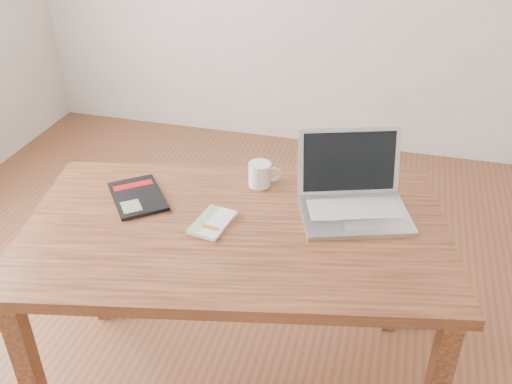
% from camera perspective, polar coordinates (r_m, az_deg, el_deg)
% --- Properties ---
extents(room, '(4.04, 4.04, 2.70)m').
position_cam_1_polar(room, '(1.71, -3.39, 16.31)').
color(room, brown).
rests_on(room, ground).
extents(desk, '(1.50, 1.04, 0.75)m').
position_cam_1_polar(desk, '(1.90, -1.93, -5.59)').
color(desk, brown).
rests_on(desk, ground).
extents(white_guidebook, '(0.13, 0.18, 0.01)m').
position_cam_1_polar(white_guidebook, '(1.85, -4.36, -3.07)').
color(white_guidebook, silver).
rests_on(white_guidebook, desk).
extents(black_guidebook, '(0.28, 0.29, 0.01)m').
position_cam_1_polar(black_guidebook, '(2.02, -11.76, -0.42)').
color(black_guidebook, black).
rests_on(black_guidebook, desk).
extents(laptop, '(0.43, 0.40, 0.24)m').
position_cam_1_polar(laptop, '(1.92, 9.67, -0.35)').
color(laptop, silver).
rests_on(laptop, desk).
extents(coffee_mug, '(0.12, 0.08, 0.09)m').
position_cam_1_polar(coffee_mug, '(2.03, 0.47, 1.82)').
color(coffee_mug, white).
rests_on(coffee_mug, desk).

